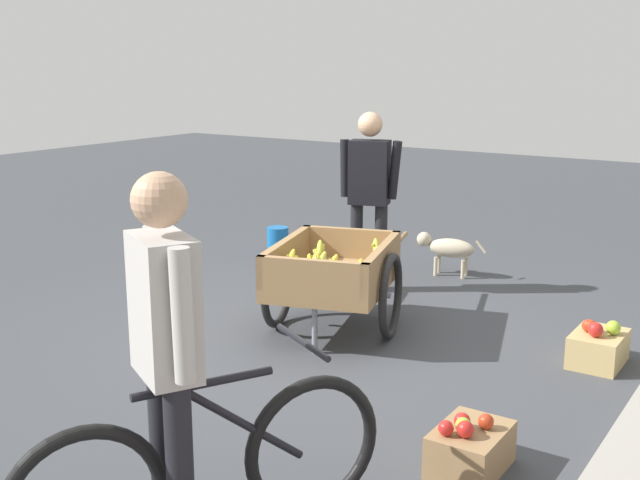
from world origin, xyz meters
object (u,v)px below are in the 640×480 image
object	(u,v)px
fruit_cart	(333,276)
vendor_person	(369,186)
cyclist_person	(166,336)
plastic_bucket	(278,241)
dog	(447,248)
mixed_fruit_crate	(470,447)
apple_crate	(598,347)
bicycle	(207,468)

from	to	relation	value
fruit_cart	vendor_person	world-z (taller)	vendor_person
fruit_cart	cyclist_person	distance (m)	2.89
fruit_cart	plastic_bucket	bearing A→B (deg)	-133.89
cyclist_person	dog	bearing A→B (deg)	-169.28
vendor_person	mixed_fruit_crate	bearing A→B (deg)	39.16
dog	plastic_bucket	distance (m)	1.83
fruit_cart	mixed_fruit_crate	world-z (taller)	fruit_cart
vendor_person	cyclist_person	bearing A→B (deg)	18.35
dog	plastic_bucket	xyz separation A→B (m)	(0.24, -1.81, -0.12)
plastic_bucket	fruit_cart	bearing A→B (deg)	46.11
mixed_fruit_crate	apple_crate	bearing A→B (deg)	174.73
vendor_person	dog	world-z (taller)	vendor_person
vendor_person	apple_crate	size ratio (longest dim) A/B	3.58
bicycle	dog	world-z (taller)	bicycle
bicycle	dog	size ratio (longest dim) A/B	2.22
cyclist_person	mixed_fruit_crate	world-z (taller)	cyclist_person
dog	apple_crate	size ratio (longest dim) A/B	1.52
vendor_person	mixed_fruit_crate	distance (m)	3.28
cyclist_person	dog	xyz separation A→B (m)	(-4.62, -0.87, -0.69)
bicycle	mixed_fruit_crate	distance (m)	1.39
cyclist_person	apple_crate	distance (m)	3.35
cyclist_person	dog	world-z (taller)	cyclist_person
vendor_person	bicycle	distance (m)	3.93
fruit_cart	dog	distance (m)	1.95
bicycle	apple_crate	distance (m)	3.10
plastic_bucket	apple_crate	world-z (taller)	apple_crate
dog	plastic_bucket	bearing A→B (deg)	-82.32
mixed_fruit_crate	fruit_cart	bearing A→B (deg)	-129.06
plastic_bucket	mixed_fruit_crate	size ratio (longest dim) A/B	0.68
dog	mixed_fruit_crate	xyz separation A→B (m)	(3.30, 1.63, -0.15)
vendor_person	cyclist_person	distance (m)	3.99
apple_crate	mixed_fruit_crate	bearing A→B (deg)	-5.27
plastic_bucket	mixed_fruit_crate	bearing A→B (deg)	48.38
fruit_cart	bicycle	size ratio (longest dim) A/B	1.21
dog	apple_crate	distance (m)	2.35
apple_crate	bicycle	bearing A→B (deg)	-15.84
dog	plastic_bucket	size ratio (longest dim) A/B	2.25
bicycle	vendor_person	bearing A→B (deg)	-160.02
fruit_cart	bicycle	xyz separation A→B (m)	(2.55, 1.00, -0.08)
fruit_cart	dog	size ratio (longest dim) A/B	2.69
fruit_cart	bicycle	distance (m)	2.74
cyclist_person	apple_crate	size ratio (longest dim) A/B	3.65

